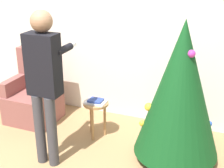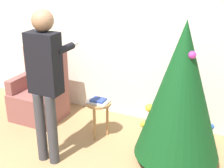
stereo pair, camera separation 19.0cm
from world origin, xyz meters
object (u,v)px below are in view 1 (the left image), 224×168
(armchair, at_px, (35,97))
(person_standing, at_px, (44,77))
(christmas_tree, at_px, (180,90))
(side_stool, at_px, (96,109))

(armchair, relative_size, person_standing, 0.59)
(armchair, xyz_separation_m, person_standing, (0.78, -0.84, 0.71))
(person_standing, bearing_deg, armchair, 132.93)
(armchair, bearing_deg, christmas_tree, -6.54)
(christmas_tree, relative_size, person_standing, 0.95)
(christmas_tree, distance_m, person_standing, 1.52)
(christmas_tree, bearing_deg, side_stool, 173.45)
(armchair, height_order, side_stool, armchair)
(person_standing, bearing_deg, side_stool, 68.49)
(armchair, distance_m, side_stool, 1.07)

